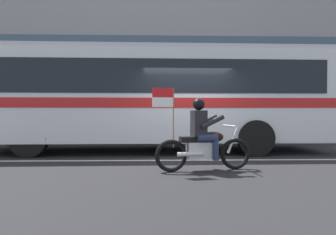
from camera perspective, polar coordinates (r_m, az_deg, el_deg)
name	(u,v)px	position (r m, az deg, el deg)	size (l,w,h in m)	color
ground_plane	(188,157)	(8.23, 3.99, -7.76)	(60.00, 60.00, 0.00)	black
sidewalk_curb	(177,138)	(13.27, 1.81, -4.04)	(28.00, 3.80, 0.15)	gray
lane_center_stripe	(190,160)	(7.64, 4.44, -8.43)	(26.60, 0.14, 0.01)	silver
office_building_facade	(175,14)	(16.36, 1.30, 19.78)	(28.00, 0.89, 12.99)	gray
transit_bus	(151,93)	(9.31, -3.30, 4.89)	(10.97, 2.77, 3.22)	silver
motorcycle_with_rider	(203,140)	(6.25, 6.93, -4.45)	(2.17, 0.72, 1.78)	black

